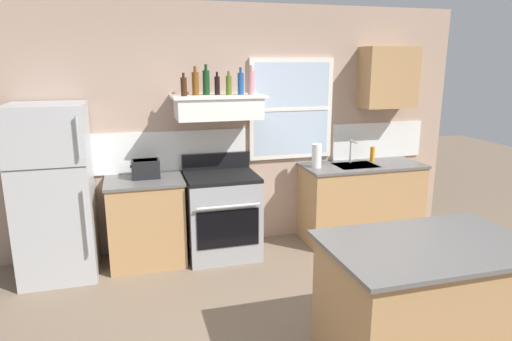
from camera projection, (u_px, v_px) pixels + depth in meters
back_wall at (238, 128)px, 5.09m from camera, size 5.40×0.11×2.70m
refrigerator at (54, 192)px, 4.34m from camera, size 0.70×0.72×1.71m
counter_left_of_stove at (146, 221)px, 4.72m from camera, size 0.79×0.63×0.91m
toaster at (146, 169)px, 4.64m from camera, size 0.30×0.20×0.19m
stove_range at (222, 214)px, 4.89m from camera, size 0.76×0.69×1.09m
range_hood_shelf at (218, 107)px, 4.70m from camera, size 0.96×0.52×0.24m
bottle_brown_stout at (184, 86)px, 4.51m from camera, size 0.06×0.06×0.23m
bottle_amber_wine at (195, 83)px, 4.62m from camera, size 0.07×0.07×0.29m
bottle_dark_green_wine at (206, 82)px, 4.65m from camera, size 0.07×0.07×0.31m
bottle_balsamic_dark at (217, 85)px, 4.67m from camera, size 0.06×0.06×0.24m
bottle_olive_oil_square at (229, 85)px, 4.67m from camera, size 0.06×0.06×0.24m
bottle_blue_liqueur at (241, 83)px, 4.69m from camera, size 0.07×0.07×0.28m
bottle_rose_pink at (251, 82)px, 4.69m from camera, size 0.07×0.07×0.30m
counter_right_with_sink at (360, 201)px, 5.38m from camera, size 1.43×0.63×0.91m
sink_faucet at (352, 149)px, 5.29m from camera, size 0.03×0.17×0.28m
paper_towel_roll at (317, 156)px, 5.08m from camera, size 0.11×0.11×0.27m
dish_soap_bottle at (372, 154)px, 5.39m from camera, size 0.06×0.06×0.18m
kitchen_island at (424, 304)px, 3.10m from camera, size 1.40×0.90×0.91m
upper_cabinet_right at (388, 78)px, 5.26m from camera, size 0.64×0.32×0.70m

